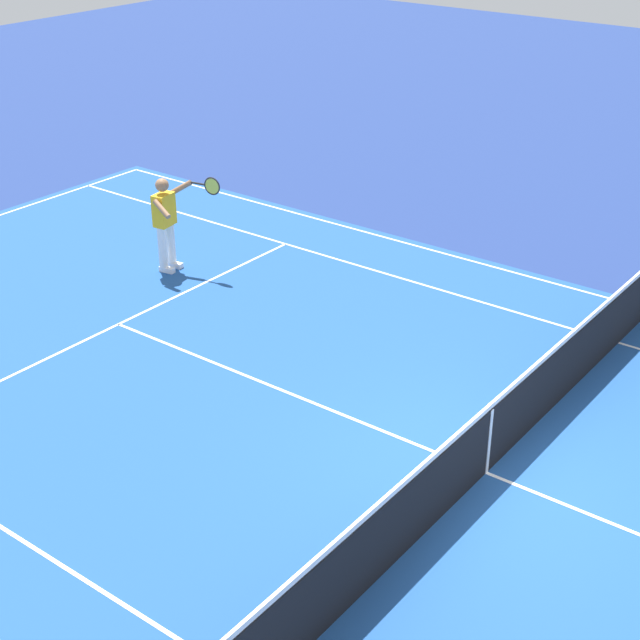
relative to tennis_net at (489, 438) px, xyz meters
The scene contains 5 objects.
ground_plane 0.49m from the tennis_net, ahead, with size 60.00×60.00×0.00m, color navy.
court_slab 0.49m from the tennis_net, ahead, with size 24.20×11.40×0.00m, color #1E4C93.
court_line_markings 0.49m from the tennis_net, ahead, with size 23.85×11.05×0.01m.
tennis_net is the anchor object (origin of this frame).
tennis_player_near 7.56m from the tennis_net, 15.36° to the right, with size 1.02×0.82×1.70m.
Camera 1 is at (-4.08, 8.62, 6.76)m, focal length 53.75 mm.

